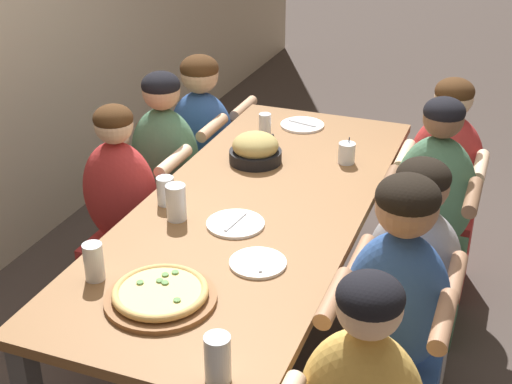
{
  "coord_description": "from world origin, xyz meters",
  "views": [
    {
      "loc": [
        -2.44,
        -0.93,
        2.14
      ],
      "look_at": [
        0.0,
        0.0,
        0.83
      ],
      "focal_mm": 50.0,
      "sensor_mm": 36.0,
      "label": 1
    }
  ],
  "objects_px": {
    "pizza_board_main": "(161,294)",
    "cocktail_glass_blue": "(347,154)",
    "drinking_glass_d": "(176,204)",
    "drinking_glass_c": "(265,125)",
    "diner_far_right": "(203,156)",
    "drinking_glass_b": "(94,264)",
    "diner_near_midright": "(429,232)",
    "diner_near_right": "(441,197)",
    "diner_far_midright": "(168,187)",
    "empty_plate_b": "(258,263)",
    "empty_plate_c": "(302,125)",
    "drinking_glass_a": "(218,361)",
    "diner_near_center": "(410,295)",
    "drinking_glass_e": "(166,192)",
    "skillet_bowl": "(256,149)",
    "empty_plate_a": "(235,224)",
    "diner_far_center": "(124,230)",
    "diner_near_midleft": "(393,340)"
  },
  "relations": [
    {
      "from": "empty_plate_b",
      "to": "diner_near_midright",
      "type": "height_order",
      "value": "diner_near_midright"
    },
    {
      "from": "drinking_glass_a",
      "to": "drinking_glass_e",
      "type": "bearing_deg",
      "value": 34.87
    },
    {
      "from": "skillet_bowl",
      "to": "empty_plate_c",
      "type": "relative_size",
      "value": 1.55
    },
    {
      "from": "empty_plate_c",
      "to": "diner_near_right",
      "type": "height_order",
      "value": "diner_near_right"
    },
    {
      "from": "skillet_bowl",
      "to": "drinking_glass_d",
      "type": "bearing_deg",
      "value": 171.42
    },
    {
      "from": "drinking_glass_b",
      "to": "diner_near_midright",
      "type": "xyz_separation_m",
      "value": [
        1.19,
        -0.98,
        -0.31
      ]
    },
    {
      "from": "diner_near_center",
      "to": "drinking_glass_b",
      "type": "bearing_deg",
      "value": 35.13
    },
    {
      "from": "drinking_glass_c",
      "to": "diner_near_midright",
      "type": "relative_size",
      "value": 0.09
    },
    {
      "from": "diner_far_center",
      "to": "empty_plate_a",
      "type": "bearing_deg",
      "value": -19.43
    },
    {
      "from": "skillet_bowl",
      "to": "diner_far_midright",
      "type": "bearing_deg",
      "value": 81.02
    },
    {
      "from": "skillet_bowl",
      "to": "diner_near_right",
      "type": "xyz_separation_m",
      "value": [
        0.47,
        -0.82,
        -0.33
      ]
    },
    {
      "from": "drinking_glass_c",
      "to": "diner_near_center",
      "type": "bearing_deg",
      "value": -130.22
    },
    {
      "from": "cocktail_glass_blue",
      "to": "drinking_glass_c",
      "type": "distance_m",
      "value": 0.52
    },
    {
      "from": "diner_far_center",
      "to": "diner_near_midleft",
      "type": "height_order",
      "value": "diner_near_midleft"
    },
    {
      "from": "drinking_glass_d",
      "to": "diner_far_midright",
      "type": "xyz_separation_m",
      "value": [
        0.71,
        0.42,
        -0.33
      ]
    },
    {
      "from": "skillet_bowl",
      "to": "drinking_glass_d",
      "type": "relative_size",
      "value": 2.4
    },
    {
      "from": "pizza_board_main",
      "to": "drinking_glass_d",
      "type": "distance_m",
      "value": 0.55
    },
    {
      "from": "pizza_board_main",
      "to": "diner_far_center",
      "type": "bearing_deg",
      "value": 38.38
    },
    {
      "from": "pizza_board_main",
      "to": "drinking_glass_d",
      "type": "xyz_separation_m",
      "value": [
        0.52,
        0.2,
        0.04
      ]
    },
    {
      "from": "pizza_board_main",
      "to": "drinking_glass_d",
      "type": "bearing_deg",
      "value": 21.06
    },
    {
      "from": "empty_plate_b",
      "to": "drinking_glass_e",
      "type": "xyz_separation_m",
      "value": [
        0.3,
        0.52,
        0.05
      ]
    },
    {
      "from": "empty_plate_b",
      "to": "empty_plate_c",
      "type": "xyz_separation_m",
      "value": [
        1.33,
        0.26,
        -0.0
      ]
    },
    {
      "from": "drinking_glass_c",
      "to": "drinking_glass_d",
      "type": "xyz_separation_m",
      "value": [
        -0.97,
        0.02,
        0.02
      ]
    },
    {
      "from": "drinking_glass_e",
      "to": "diner_far_midright",
      "type": "xyz_separation_m",
      "value": [
        0.61,
        0.32,
        -0.32
      ]
    },
    {
      "from": "drinking_glass_b",
      "to": "drinking_glass_c",
      "type": "distance_m",
      "value": 1.45
    },
    {
      "from": "empty_plate_b",
      "to": "empty_plate_a",
      "type": "bearing_deg",
      "value": 37.88
    },
    {
      "from": "diner_far_midright",
      "to": "diner_near_center",
      "type": "bearing_deg",
      "value": -20.52
    },
    {
      "from": "empty_plate_a",
      "to": "empty_plate_b",
      "type": "relative_size",
      "value": 1.12
    },
    {
      "from": "diner_far_center",
      "to": "drinking_glass_b",
      "type": "bearing_deg",
      "value": -64.86
    },
    {
      "from": "empty_plate_c",
      "to": "diner_far_right",
      "type": "xyz_separation_m",
      "value": [
        0.01,
        0.58,
        -0.27
      ]
    },
    {
      "from": "drinking_glass_d",
      "to": "drinking_glass_e",
      "type": "relative_size",
      "value": 1.24
    },
    {
      "from": "empty_plate_a",
      "to": "diner_far_right",
      "type": "xyz_separation_m",
      "value": [
        1.11,
        0.66,
        -0.27
      ]
    },
    {
      "from": "pizza_board_main",
      "to": "cocktail_glass_blue",
      "type": "distance_m",
      "value": 1.31
    },
    {
      "from": "skillet_bowl",
      "to": "diner_near_center",
      "type": "xyz_separation_m",
      "value": [
        -0.42,
        -0.82,
        -0.34
      ]
    },
    {
      "from": "drinking_glass_b",
      "to": "diner_near_midright",
      "type": "bearing_deg",
      "value": -39.6
    },
    {
      "from": "skillet_bowl",
      "to": "pizza_board_main",
      "type": "bearing_deg",
      "value": -174.79
    },
    {
      "from": "empty_plate_b",
      "to": "drinking_glass_d",
      "type": "distance_m",
      "value": 0.47
    },
    {
      "from": "diner_near_right",
      "to": "diner_far_midright",
      "type": "distance_m",
      "value": 1.39
    },
    {
      "from": "drinking_glass_c",
      "to": "diner_near_right",
      "type": "distance_m",
      "value": 0.95
    },
    {
      "from": "drinking_glass_d",
      "to": "diner_far_right",
      "type": "xyz_separation_m",
      "value": [
        1.14,
        0.42,
        -0.34
      ]
    },
    {
      "from": "drinking_glass_c",
      "to": "drinking_glass_e",
      "type": "relative_size",
      "value": 0.9
    },
    {
      "from": "diner_near_right",
      "to": "diner_far_right",
      "type": "bearing_deg",
      "value": -2.02
    },
    {
      "from": "diner_near_midright",
      "to": "diner_near_center",
      "type": "bearing_deg",
      "value": 90.0
    },
    {
      "from": "pizza_board_main",
      "to": "cocktail_glass_blue",
      "type": "xyz_separation_m",
      "value": [
        1.28,
        -0.29,
        0.02
      ]
    },
    {
      "from": "drinking_glass_a",
      "to": "diner_near_center",
      "type": "bearing_deg",
      "value": -21.04
    },
    {
      "from": "diner_near_center",
      "to": "drinking_glass_a",
      "type": "bearing_deg",
      "value": 68.96
    },
    {
      "from": "diner_near_right",
      "to": "diner_far_midright",
      "type": "xyz_separation_m",
      "value": [
        -0.39,
        1.33,
        0.0
      ]
    },
    {
      "from": "drinking_glass_e",
      "to": "diner_near_midright",
      "type": "height_order",
      "value": "diner_near_midright"
    },
    {
      "from": "empty_plate_a",
      "to": "diner_far_midright",
      "type": "distance_m",
      "value": 0.98
    },
    {
      "from": "diner_far_midright",
      "to": "diner_near_right",
      "type": "bearing_deg",
      "value": 16.24
    }
  ]
}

